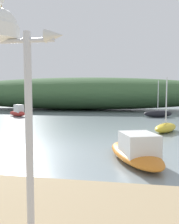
% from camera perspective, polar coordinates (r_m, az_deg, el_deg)
% --- Properties ---
extents(ground_plane, '(120.00, 120.00, 0.00)m').
position_cam_1_polar(ground_plane, '(10.90, -15.79, -9.33)').
color(ground_plane, gray).
extents(distant_hill, '(50.78, 13.09, 5.24)m').
position_cam_1_polar(distant_hill, '(38.53, -3.70, 4.57)').
color(distant_hill, '#3D6038').
rests_on(distant_hill, ground).
extents(mast_structure, '(1.31, 0.57, 3.71)m').
position_cam_1_polar(mast_structure, '(3.97, -19.45, 14.81)').
color(mast_structure, silver).
rests_on(mast_structure, beach_sand).
extents(sailboat_inner_mooring, '(3.38, 1.90, 4.03)m').
position_cam_1_polar(sailboat_inner_mooring, '(26.37, 16.55, -0.40)').
color(sailboat_inner_mooring, black).
rests_on(sailboat_inner_mooring, ground).
extents(motorboat_west_reach, '(2.98, 2.31, 1.35)m').
position_cam_1_polar(motorboat_west_reach, '(27.79, -17.35, -0.01)').
color(motorboat_west_reach, '#B72D28').
rests_on(motorboat_west_reach, ground).
extents(sailboat_by_sandbar, '(2.24, 2.99, 3.68)m').
position_cam_1_polar(sailboat_by_sandbar, '(16.36, 18.36, -3.65)').
color(sailboat_by_sandbar, gold).
rests_on(sailboat_by_sandbar, ground).
extents(motorboat_near_shore, '(2.71, 4.31, 1.13)m').
position_cam_1_polar(motorboat_near_shore, '(9.09, 11.42, -9.43)').
color(motorboat_near_shore, orange).
rests_on(motorboat_near_shore, ground).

